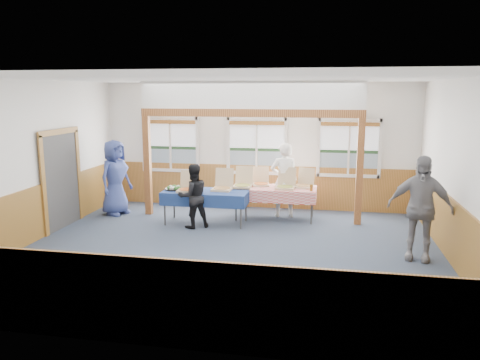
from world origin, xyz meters
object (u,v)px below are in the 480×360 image
woman_white (284,180)px  person_grey (420,208)px  woman_black (193,196)px  table_right (275,190)px  man_blue (115,177)px  table_left (206,193)px

woman_white → person_grey: 3.62m
woman_black → person_grey: (4.50, -1.20, 0.23)m
table_right → man_blue: man_blue is taller
woman_white → table_left: bearing=14.8°
table_right → woman_black: 1.99m
table_right → woman_black: (-1.69, -1.05, 0.01)m
table_left → woman_white: bearing=47.0°
woman_white → man_blue: bearing=-6.4°
woman_white → woman_black: size_ratio=1.26×
table_left → table_right: same height
table_right → man_blue: bearing=163.6°
man_blue → person_grey: size_ratio=0.97×
table_left → woman_white: size_ratio=1.17×
table_right → man_blue: size_ratio=1.14×
woman_black → person_grey: person_grey is taller
table_right → woman_white: 0.36m
table_right → woman_white: (0.19, 0.24, 0.19)m
man_blue → woman_black: bearing=-89.5°
woman_black → man_blue: (-2.19, 0.78, 0.20)m
man_blue → table_right: bearing=-65.9°
table_left → woman_white: 1.93m
woman_black → person_grey: 4.66m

